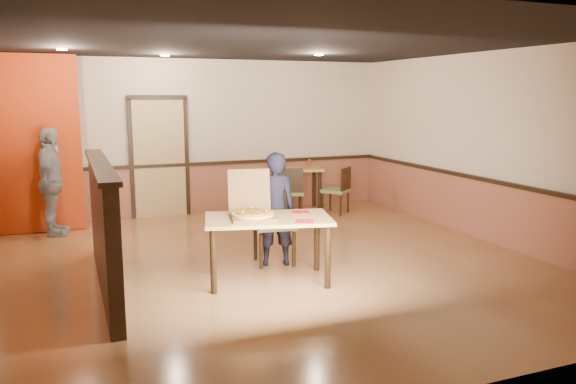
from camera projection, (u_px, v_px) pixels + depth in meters
name	position (u px, v px, depth m)	size (l,w,h in m)	color
floor	(267.00, 264.00, 7.28)	(7.00, 7.00, 0.00)	#AC7243
ceiling	(265.00, 42.00, 6.80)	(7.00, 7.00, 0.00)	black
wall_back	(203.00, 137.00, 10.25)	(7.00, 7.00, 0.00)	beige
wall_right	(489.00, 147.00, 8.31)	(7.00, 7.00, 0.00)	beige
wainscot_back	(204.00, 189.00, 10.38)	(7.00, 0.04, 0.90)	#9A563D
chair_rail_back	(204.00, 164.00, 10.28)	(7.00, 0.06, 0.06)	black
wainscot_right	(483.00, 210.00, 8.46)	(0.04, 7.00, 0.90)	#9A563D
chair_rail_right	(484.00, 179.00, 8.37)	(0.06, 7.00, 0.06)	black
back_door	(159.00, 158.00, 9.98)	(0.90, 0.06, 2.10)	tan
booth_partition	(103.00, 225.00, 6.25)	(0.20, 3.10, 1.44)	black
red_accent_panel	(27.00, 145.00, 8.74)	(1.60, 0.20, 2.78)	#B8330D
spot_a	(62.00, 49.00, 7.62)	(0.14, 0.14, 0.02)	#FFF2B2
spot_b	(165.00, 55.00, 8.80)	(0.14, 0.14, 0.02)	#FFF2B2
spot_c	(319.00, 55.00, 8.68)	(0.14, 0.14, 0.02)	#FFF2B2
main_table	(268.00, 226.00, 6.50)	(1.60, 1.14, 0.77)	tan
diner_chair	(273.00, 219.00, 7.32)	(0.58, 0.58, 1.04)	olive
side_chair_left	(290.00, 190.00, 9.90)	(0.58, 0.58, 0.92)	olive
side_chair_right	(339.00, 188.00, 10.27)	(0.61, 0.61, 0.87)	olive
side_table	(301.00, 177.00, 10.61)	(0.92, 0.92, 0.81)	tan
diner	(275.00, 209.00, 7.14)	(0.54, 0.35, 1.47)	black
passerby	(51.00, 182.00, 8.64)	(0.99, 0.41, 1.69)	gray
pizza_box	(252.00, 212.00, 6.45)	(0.59, 0.67, 0.53)	brown
pizza	(253.00, 214.00, 6.40)	(0.49, 0.49, 0.03)	#C98D49
napkin_near	(304.00, 221.00, 6.26)	(0.27, 0.27, 0.01)	red
napkin_far	(301.00, 212.00, 6.76)	(0.24, 0.24, 0.01)	red
condiment	(309.00, 163.00, 10.56)	(0.06, 0.06, 0.15)	maroon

